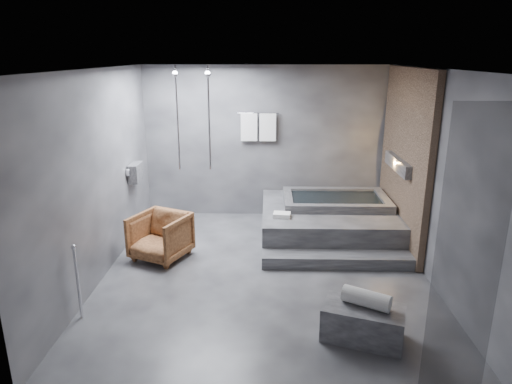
{
  "coord_description": "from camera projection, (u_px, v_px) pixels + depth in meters",
  "views": [
    {
      "loc": [
        0.02,
        -5.86,
        2.98
      ],
      "look_at": [
        -0.14,
        0.3,
        1.11
      ],
      "focal_mm": 32.0,
      "sensor_mm": 36.0,
      "label": 1
    }
  ],
  "objects": [
    {
      "name": "room",
      "position": [
        295.0,
        150.0,
        6.19
      ],
      "size": [
        5.0,
        5.04,
        2.82
      ],
      "color": "#2B2B2E",
      "rests_on": "ground"
    },
    {
      "name": "tub_deck",
      "position": [
        327.0,
        221.0,
        7.75
      ],
      "size": [
        2.2,
        2.0,
        0.5
      ],
      "primitive_type": "cube",
      "color": "#303033",
      "rests_on": "ground"
    },
    {
      "name": "tub_step",
      "position": [
        337.0,
        260.0,
        6.67
      ],
      "size": [
        2.2,
        0.36,
        0.18
      ],
      "primitive_type": "cube",
      "color": "#303033",
      "rests_on": "ground"
    },
    {
      "name": "concrete_bench",
      "position": [
        363.0,
        323.0,
        4.93
      ],
      "size": [
        0.96,
        0.72,
        0.38
      ],
      "primitive_type": "cube",
      "rotation": [
        0.0,
        0.0,
        -0.33
      ],
      "color": "#343436",
      "rests_on": "ground"
    },
    {
      "name": "driftwood_chair",
      "position": [
        160.0,
        236.0,
        6.85
      ],
      "size": [
        0.99,
        1.0,
        0.7
      ],
      "primitive_type": "imported",
      "rotation": [
        0.0,
        0.0,
        -0.42
      ],
      "color": "#462411",
      "rests_on": "ground"
    },
    {
      "name": "rolled_towel",
      "position": [
        366.0,
        298.0,
        4.87
      ],
      "size": [
        0.54,
        0.41,
        0.18
      ],
      "primitive_type": "cylinder",
      "rotation": [
        0.0,
        1.57,
        -0.52
      ],
      "color": "silver",
      "rests_on": "concrete_bench"
    },
    {
      "name": "deck_towel",
      "position": [
        282.0,
        215.0,
        7.21
      ],
      "size": [
        0.29,
        0.23,
        0.07
      ],
      "primitive_type": "cube",
      "rotation": [
        0.0,
        0.0,
        -0.13
      ],
      "color": "white",
      "rests_on": "tub_deck"
    }
  ]
}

